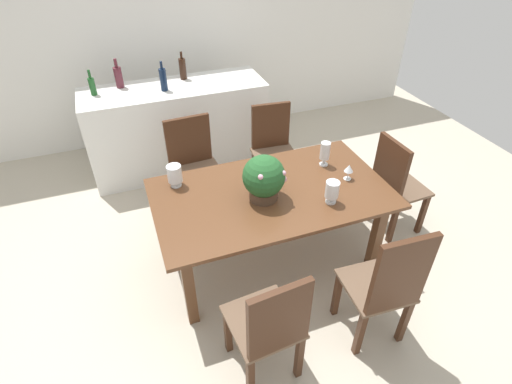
% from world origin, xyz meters
% --- Properties ---
extents(ground_plane, '(7.04, 7.04, 0.00)m').
position_xyz_m(ground_plane, '(0.00, 0.00, 0.00)').
color(ground_plane, '#BCB29E').
extents(back_wall, '(6.40, 0.10, 2.60)m').
position_xyz_m(back_wall, '(0.00, 2.60, 1.30)').
color(back_wall, white).
rests_on(back_wall, ground).
extents(dining_table, '(1.86, 1.06, 0.75)m').
position_xyz_m(dining_table, '(0.00, -0.07, 0.65)').
color(dining_table, brown).
rests_on(dining_table, ground).
extents(chair_far_left, '(0.50, 0.44, 0.96)m').
position_xyz_m(chair_far_left, '(-0.42, 0.93, 0.54)').
color(chair_far_left, '#422616').
rests_on(chair_far_left, ground).
extents(chair_far_right, '(0.47, 0.48, 0.96)m').
position_xyz_m(chair_far_right, '(0.43, 0.93, 0.53)').
color(chair_far_right, '#422616').
rests_on(chair_far_right, ground).
extents(chair_near_right, '(0.45, 0.45, 1.07)m').
position_xyz_m(chair_near_right, '(0.41, -1.07, 0.58)').
color(chair_near_right, '#422616').
rests_on(chair_near_right, ground).
extents(chair_foot_end, '(0.43, 0.44, 0.98)m').
position_xyz_m(chair_foot_end, '(1.20, -0.07, 0.54)').
color(chair_foot_end, '#422616').
rests_on(chair_foot_end, ground).
extents(chair_near_left, '(0.46, 0.48, 0.99)m').
position_xyz_m(chair_near_left, '(-0.41, -1.07, 0.54)').
color(chair_near_left, '#422616').
rests_on(chair_near_left, ground).
extents(flower_centerpiece, '(0.33, 0.32, 0.37)m').
position_xyz_m(flower_centerpiece, '(-0.09, -0.12, 0.93)').
color(flower_centerpiece, '#4C3828').
rests_on(flower_centerpiece, dining_table).
extents(crystal_vase_left, '(0.10, 0.10, 0.19)m').
position_xyz_m(crystal_vase_left, '(0.37, -0.34, 0.86)').
color(crystal_vase_left, silver).
rests_on(crystal_vase_left, dining_table).
extents(crystal_vase_center_near, '(0.12, 0.12, 0.19)m').
position_xyz_m(crystal_vase_center_near, '(-0.69, 0.28, 0.86)').
color(crystal_vase_center_near, silver).
rests_on(crystal_vase_center_near, dining_table).
extents(crystal_vase_right, '(0.08, 0.08, 0.22)m').
position_xyz_m(crystal_vase_right, '(0.57, 0.14, 0.88)').
color(crystal_vase_right, silver).
rests_on(crystal_vase_right, dining_table).
extents(wine_glass, '(0.07, 0.07, 0.14)m').
position_xyz_m(wine_glass, '(0.65, -0.12, 0.85)').
color(wine_glass, silver).
rests_on(wine_glass, dining_table).
extents(kitchen_counter, '(1.96, 0.65, 0.98)m').
position_xyz_m(kitchen_counter, '(-0.41, 1.74, 0.49)').
color(kitchen_counter, silver).
rests_on(kitchen_counter, ground).
extents(wine_bottle_green, '(0.07, 0.07, 0.30)m').
position_xyz_m(wine_bottle_green, '(-0.50, 1.67, 1.10)').
color(wine_bottle_green, '#0F1E38').
rests_on(wine_bottle_green, kitchen_counter).
extents(wine_bottle_amber, '(0.07, 0.07, 0.30)m').
position_xyz_m(wine_bottle_amber, '(-0.25, 1.92, 1.10)').
color(wine_bottle_amber, black).
rests_on(wine_bottle_amber, kitchen_counter).
extents(wine_bottle_tall, '(0.08, 0.08, 0.30)m').
position_xyz_m(wine_bottle_tall, '(-0.93, 1.92, 1.10)').
color(wine_bottle_tall, '#511E28').
rests_on(wine_bottle_tall, kitchen_counter).
extents(wine_bottle_dark, '(0.06, 0.06, 0.26)m').
position_xyz_m(wine_bottle_dark, '(-1.20, 1.81, 1.08)').
color(wine_bottle_dark, '#194C1E').
rests_on(wine_bottle_dark, kitchen_counter).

